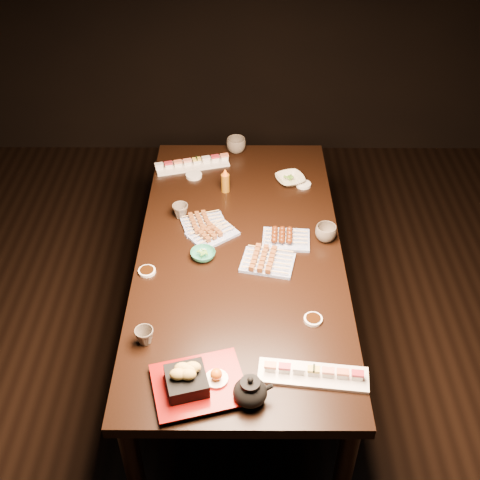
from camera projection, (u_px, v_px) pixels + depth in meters
name	position (u px, v px, depth m)	size (l,w,h in m)	color
ground	(248.00, 423.00, 2.84)	(5.00, 5.00, 0.00)	black
dining_table	(240.00, 310.00, 2.90)	(0.90, 1.80, 0.75)	black
sushi_platter_near	(313.00, 372.00, 2.12)	(0.39, 0.11, 0.05)	white
sushi_platter_far	(192.00, 162.00, 3.17)	(0.38, 0.11, 0.05)	white
yakitori_plate_center	(212.00, 231.00, 2.72)	(0.21, 0.15, 0.05)	#828EB6
yakitori_plate_right	(268.00, 259.00, 2.57)	(0.22, 0.16, 0.06)	#828EB6
yakitori_plate_left	(204.00, 221.00, 2.78)	(0.20, 0.14, 0.05)	#828EB6
tsukune_plate	(286.00, 236.00, 2.69)	(0.21, 0.15, 0.05)	#828EB6
edamame_bowl_green	(203.00, 255.00, 2.61)	(0.11, 0.11, 0.03)	#287A5C
edamame_bowl_cream	(290.00, 179.00, 3.06)	(0.14, 0.14, 0.03)	beige
tempura_tray	(198.00, 378.00, 2.06)	(0.31, 0.25, 0.11)	black
teacup_near_left	(145.00, 336.00, 2.23)	(0.07, 0.07, 0.07)	#534A40
teacup_mid_right	(326.00, 233.00, 2.69)	(0.10, 0.10, 0.08)	#534A40
teacup_far_left	(180.00, 211.00, 2.82)	(0.07, 0.07, 0.07)	#534A40
teacup_far_right	(236.00, 145.00, 3.27)	(0.10, 0.10, 0.08)	#534A40
teapot	(250.00, 390.00, 2.02)	(0.14, 0.14, 0.12)	black
condiment_bottle	(225.00, 180.00, 2.97)	(0.04, 0.04, 0.13)	brown
sauce_dish_west	(147.00, 271.00, 2.54)	(0.07, 0.07, 0.01)	white
sauce_dish_east	(303.00, 185.00, 3.04)	(0.08, 0.08, 0.01)	white
sauce_dish_se	(313.00, 319.00, 2.33)	(0.07, 0.07, 0.01)	white
sauce_dish_nw	(194.00, 175.00, 3.10)	(0.08, 0.08, 0.01)	white
chopsticks_near	(208.00, 367.00, 2.16)	(0.20, 0.02, 0.01)	black
chopsticks_se	(331.00, 382.00, 2.11)	(0.21, 0.02, 0.01)	black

